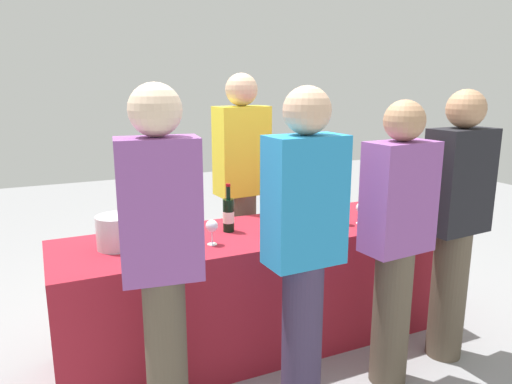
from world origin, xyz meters
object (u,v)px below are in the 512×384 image
(wine_glass_3, at_px, (361,209))
(guest_2, at_px, (396,236))
(guest_0, at_px, (162,255))
(wine_bottle_2, at_px, (229,215))
(guest_3, at_px, (456,218))
(wine_bottle_3, at_px, (278,207))
(wine_bottle_4, at_px, (328,200))
(wine_bottle_0, at_px, (164,220))
(ice_bucket, at_px, (117,232))
(guest_1, at_px, (304,245))
(server_pouring, at_px, (242,181))
(wine_glass_1, at_px, (270,216))
(wine_glass_0, at_px, (212,227))
(wine_bottle_1, at_px, (185,216))
(wine_glass_4, at_px, (378,205))
(wine_glass_2, at_px, (344,210))

(wine_glass_3, distance_m, guest_2, 0.57)
(guest_0, height_order, guest_2, guest_0)
(wine_bottle_2, distance_m, guest_3, 1.36)
(wine_bottle_3, relative_size, guest_3, 0.18)
(wine_bottle_4, height_order, guest_2, guest_2)
(wine_bottle_2, distance_m, wine_glass_3, 0.88)
(wine_bottle_0, relative_size, ice_bucket, 1.47)
(wine_bottle_4, bearing_deg, guest_1, -129.49)
(wine_bottle_4, bearing_deg, server_pouring, 132.36)
(wine_glass_1, bearing_deg, guest_1, -101.86)
(wine_bottle_3, height_order, server_pouring, server_pouring)
(wine_bottle_4, xyz_separation_m, wine_glass_3, (0.08, -0.27, -0.01))
(wine_bottle_2, xyz_separation_m, wine_glass_3, (0.85, -0.21, -0.01))
(wine_glass_0, relative_size, guest_1, 0.09)
(guest_1, bearing_deg, wine_bottle_1, 111.40)
(wine_glass_0, bearing_deg, guest_1, -65.80)
(wine_bottle_2, distance_m, server_pouring, 0.64)
(wine_glass_3, height_order, guest_2, guest_2)
(wine_bottle_3, height_order, wine_glass_3, wine_bottle_3)
(wine_bottle_0, height_order, wine_bottle_3, wine_bottle_0)
(wine_glass_0, bearing_deg, wine_bottle_2, 47.36)
(guest_3, bearing_deg, wine_glass_4, 107.29)
(guest_1, relative_size, guest_3, 1.01)
(wine_bottle_1, bearing_deg, ice_bucket, -172.18)
(wine_glass_0, relative_size, guest_3, 0.09)
(wine_glass_3, distance_m, guest_1, 0.96)
(wine_glass_1, height_order, wine_glass_3, wine_glass_1)
(guest_1, xyz_separation_m, guest_2, (0.59, 0.03, -0.05))
(wine_bottle_2, relative_size, guest_3, 0.18)
(wine_bottle_4, distance_m, guest_1, 1.08)
(server_pouring, xyz_separation_m, guest_1, (-0.24, -1.32, -0.05))
(server_pouring, distance_m, guest_2, 1.35)
(wine_glass_1, bearing_deg, ice_bucket, 172.55)
(guest_2, bearing_deg, wine_glass_3, 67.32)
(guest_0, bearing_deg, wine_bottle_3, 45.08)
(wine_bottle_2, height_order, wine_bottle_3, same)
(wine_glass_3, bearing_deg, server_pouring, 124.99)
(wine_bottle_4, bearing_deg, wine_glass_3, -72.86)
(wine_bottle_1, bearing_deg, wine_glass_3, -12.32)
(wine_bottle_1, bearing_deg, guest_0, -113.71)
(wine_bottle_2, xyz_separation_m, wine_glass_1, (0.22, -0.14, -0.00))
(wine_glass_1, xyz_separation_m, guest_0, (-0.80, -0.55, 0.06))
(wine_glass_0, bearing_deg, wine_glass_1, 7.89)
(wine_bottle_1, distance_m, wine_glass_4, 1.28)
(wine_glass_4, height_order, server_pouring, server_pouring)
(ice_bucket, xyz_separation_m, server_pouring, (1.00, 0.57, 0.10))
(wine_bottle_1, distance_m, wine_bottle_3, 0.63)
(server_pouring, bearing_deg, wine_glass_2, 114.95)
(wine_bottle_0, height_order, guest_0, guest_0)
(wine_bottle_1, xyz_separation_m, ice_bucket, (-0.41, -0.06, -0.03))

